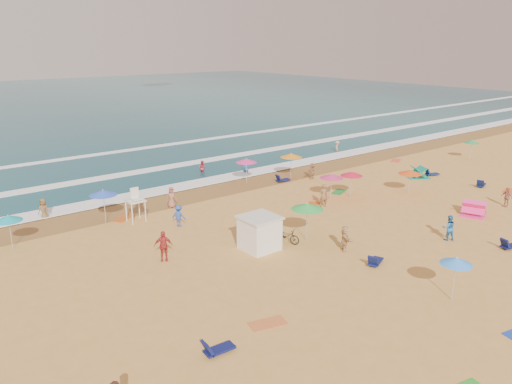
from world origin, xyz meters
TOP-DOWN VIEW (x-y plane):
  - ground at (0.00, 0.00)m, footprint 220.00×220.00m
  - wet_sand at (0.00, 12.50)m, footprint 220.00×220.00m
  - surf_foam at (0.00, 21.32)m, footprint 200.00×18.70m
  - cabana at (-1.72, 0.27)m, footprint 2.00×2.00m
  - cabana_roof at (-1.72, 0.27)m, footprint 2.20×2.20m
  - bicycle at (0.18, -0.03)m, footprint 1.34×1.96m
  - lifeguard_stand at (-5.54, 9.53)m, footprint 1.20×1.20m
  - beach_umbrellas at (-2.42, 3.69)m, footprint 59.12×24.80m
  - loungers at (6.67, -3.66)m, footprint 43.86×22.65m
  - towels at (-0.03, -1.75)m, footprint 53.54×26.73m
  - popup_tents at (17.53, -0.22)m, footprint 8.38×11.10m
  - beachgoers at (0.11, 4.31)m, footprint 46.69×27.37m

SIDE VIEW (x-z plane):
  - ground at x=0.00m, z-range 0.00..0.00m
  - wet_sand at x=0.00m, z-range 0.01..0.01m
  - towels at x=-0.03m, z-range 0.00..0.03m
  - surf_foam at x=0.00m, z-range 0.08..0.12m
  - loungers at x=6.67m, z-range 0.00..0.34m
  - bicycle at x=0.18m, z-range 0.00..0.98m
  - popup_tents at x=17.53m, z-range 0.00..1.20m
  - beachgoers at x=0.11m, z-range -0.27..1.82m
  - cabana at x=-1.72m, z-range 0.00..2.00m
  - lifeguard_stand at x=-5.54m, z-range 0.00..2.10m
  - cabana_roof at x=-1.72m, z-range 2.00..2.12m
  - beach_umbrellas at x=-2.42m, z-range 1.69..2.48m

